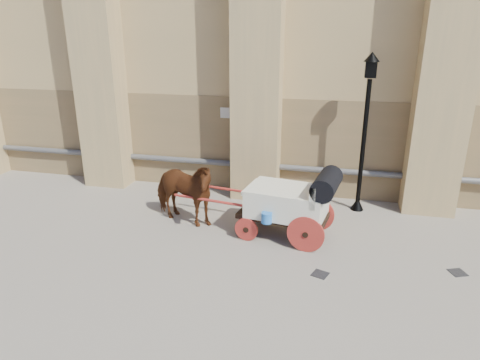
# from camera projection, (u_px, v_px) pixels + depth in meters

# --- Properties ---
(ground) EXTENTS (90.00, 90.00, 0.00)m
(ground) POSITION_uv_depth(u_px,v_px,m) (267.00, 255.00, 9.94)
(ground) COLOR slate
(ground) RESTS_ON ground
(horse) EXTENTS (2.33, 1.59, 1.80)m
(horse) POSITION_uv_depth(u_px,v_px,m) (183.00, 192.00, 11.27)
(horse) COLOR #612F17
(horse) RESTS_ON ground
(carriage) EXTENTS (4.25, 1.72, 1.81)m
(carriage) POSITION_uv_depth(u_px,v_px,m) (293.00, 201.00, 10.48)
(carriage) COLOR black
(carriage) RESTS_ON ground
(street_lamp) EXTENTS (0.41, 0.41, 4.40)m
(street_lamp) POSITION_uv_depth(u_px,v_px,m) (365.00, 130.00, 11.62)
(street_lamp) COLOR black
(street_lamp) RESTS_ON ground
(drain_grate_near) EXTENTS (0.41, 0.41, 0.01)m
(drain_grate_near) POSITION_uv_depth(u_px,v_px,m) (320.00, 274.00, 9.15)
(drain_grate_near) COLOR black
(drain_grate_near) RESTS_ON ground
(drain_grate_far) EXTENTS (0.42, 0.42, 0.01)m
(drain_grate_far) POSITION_uv_depth(u_px,v_px,m) (458.00, 273.00, 9.21)
(drain_grate_far) COLOR black
(drain_grate_far) RESTS_ON ground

